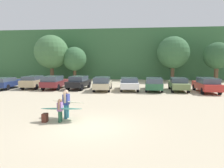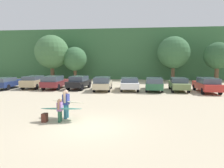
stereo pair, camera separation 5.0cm
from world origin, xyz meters
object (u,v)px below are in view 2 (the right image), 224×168
at_px(surfboard_teal, 61,109).
at_px(backpack_dropped, 45,118).
at_px(person_adult, 66,102).
at_px(person_child, 60,109).
at_px(parked_car_red, 207,85).
at_px(parked_car_olive_green, 179,84).
at_px(parked_car_forest_green, 154,84).
at_px(parked_car_champagne, 103,83).
at_px(parked_car_white, 129,83).
at_px(surfboard_cream, 68,102).
at_px(parked_car_maroon, 55,82).
at_px(parked_car_navy, 8,82).
at_px(parked_car_black, 79,82).
at_px(parked_car_tan, 35,81).

height_order(surfboard_teal, backpack_dropped, surfboard_teal).
relative_size(person_adult, surfboard_teal, 0.71).
height_order(person_child, backpack_dropped, person_child).
bearing_deg(parked_car_red, parked_car_olive_green, 74.09).
xyz_separation_m(parked_car_forest_green, surfboard_teal, (-5.75, -12.18, -0.10)).
relative_size(parked_car_champagne, parked_car_white, 0.93).
bearing_deg(surfboard_cream, parked_car_red, -122.39).
height_order(parked_car_champagne, parked_car_olive_green, parked_car_champagne).
xyz_separation_m(parked_car_red, person_adult, (-10.94, -10.99, 0.10)).
relative_size(surfboard_teal, backpack_dropped, 4.97).
bearing_deg(parked_car_maroon, parked_car_olive_green, -90.20).
distance_m(parked_car_olive_green, person_child, 15.05).
bearing_deg(backpack_dropped, parked_car_maroon, 110.07).
bearing_deg(person_adult, parked_car_forest_green, -114.64).
distance_m(parked_car_navy, surfboard_cream, 15.60).
distance_m(surfboard_teal, backpack_dropped, 0.97).
distance_m(parked_car_navy, parked_car_black, 8.24).
height_order(parked_car_black, parked_car_white, parked_car_black).
bearing_deg(surfboard_cream, parked_car_navy, -32.75).
bearing_deg(parked_car_forest_green, person_child, 158.12).
distance_m(parked_car_tan, person_adult, 14.64).
relative_size(parked_car_olive_green, person_child, 3.43).
xyz_separation_m(parked_car_black, parked_car_forest_green, (8.39, -0.41, -0.03)).
bearing_deg(parked_car_red, parked_car_navy, 89.91).
distance_m(parked_car_forest_green, surfboard_teal, 13.47).
distance_m(parked_car_tan, parked_car_black, 5.44).
relative_size(parked_car_tan, parked_car_maroon, 1.04).
relative_size(parked_car_white, parked_car_olive_green, 1.13).
xyz_separation_m(parked_car_maroon, parked_car_white, (8.50, -0.01, -0.05)).
xyz_separation_m(parked_car_olive_green, parked_car_red, (2.63, -0.77, 0.05)).
height_order(parked_car_forest_green, surfboard_teal, parked_car_forest_green).
distance_m(parked_car_red, person_child, 16.09).
height_order(parked_car_navy, parked_car_forest_green, parked_car_forest_green).
xyz_separation_m(parked_car_champagne, backpack_dropped, (-1.09, -11.87, -0.57)).
bearing_deg(parked_car_navy, person_adult, -137.46).
bearing_deg(surfboard_teal, person_child, 68.86).
height_order(parked_car_white, person_adult, person_adult).
distance_m(parked_car_champagne, person_adult, 11.05).
relative_size(parked_car_olive_green, surfboard_teal, 1.88).
bearing_deg(parked_car_black, parked_car_champagne, -103.00).
bearing_deg(surfboard_teal, backpack_dropped, 8.95).
distance_m(parked_car_white, parked_car_forest_green, 2.67).
xyz_separation_m(parked_car_tan, backpack_dropped, (7.25, -13.00, -0.57)).
xyz_separation_m(parked_car_black, parked_car_champagne, (2.90, -0.93, -0.00)).
bearing_deg(parked_car_olive_green, parked_car_navy, 94.45).
bearing_deg(parked_car_white, surfboard_cream, 161.69).
distance_m(parked_car_champagne, parked_car_white, 2.91).
bearing_deg(parked_car_black, parked_car_forest_green, -87.97).
relative_size(parked_car_black, parked_car_forest_green, 0.86).
bearing_deg(backpack_dropped, parked_car_forest_green, 62.02).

